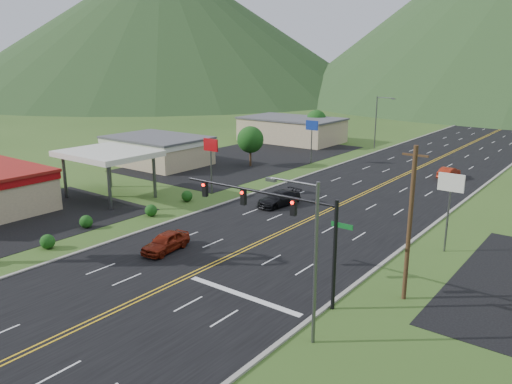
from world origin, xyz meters
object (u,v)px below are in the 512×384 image
Objects in this scene: car_red_far at (449,173)px; streetlight_east at (310,252)px; car_dark_mid at (279,199)px; streetlight_west at (378,119)px; car_red_near at (166,242)px; traffic_signal at (280,215)px; gas_canopy at (108,155)px.

streetlight_east is at bearing 101.69° from car_red_far.
streetlight_east is 45.06m from car_red_far.
streetlight_east is 1.70× the size of car_dark_mid.
streetlight_west is 56.20m from car_red_near.
car_dark_mid is (-11.49, 16.61, -4.56)m from traffic_signal.
streetlight_west is 23.49m from car_red_far.
streetlight_west is 40.20m from car_dark_mid.
streetlight_east reaches higher than car_red_far.
traffic_signal is at bearing -8.90° from car_red_near.
gas_canopy is at bearing 160.12° from streetlight_east.
car_red_near is 1.02× the size of car_red_far.
car_red_near is at bearing 79.95° from car_red_far.
traffic_signal is 29.59m from gas_canopy.
car_dark_mid is (6.67, -39.40, -4.41)m from streetlight_west.
car_red_near is at bearing -23.90° from gas_canopy.
car_red_far is (27.36, 32.46, -4.14)m from gas_canopy.
streetlight_east reaches higher than car_dark_mid.
car_red_near is 0.86× the size of car_dark_mid.
traffic_signal is 2.48× the size of car_dark_mid.
traffic_signal reaches higher than gas_canopy.
car_dark_mid is at bearing 128.15° from streetlight_east.
traffic_signal is at bearing 95.82° from car_red_far.
streetlight_east reaches higher than gas_canopy.
streetlight_west is 49.10m from gas_canopy.
car_red_near is at bearing -79.76° from car_dark_mid.
traffic_signal is 1.46× the size of streetlight_west.
car_red_far is at bearing 76.17° from car_dark_mid.
streetlight_west is at bearing -38.14° from car_red_far.
traffic_signal is 20.70m from car_dark_mid.
traffic_signal is 12.21m from car_red_near.
gas_canopy reaches higher than car_red_far.
gas_canopy is at bearing 164.30° from traffic_signal.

